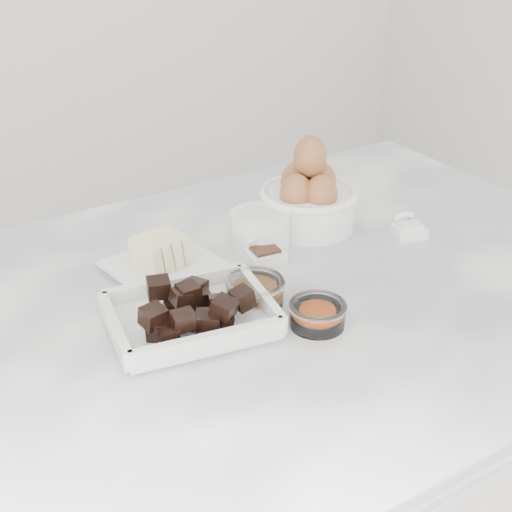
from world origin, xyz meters
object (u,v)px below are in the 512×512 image
(sugar_ramekin, at_px, (260,228))
(vanilla_spoon, at_px, (263,252))
(zest_bowl, at_px, (317,313))
(honey_bowl, at_px, (255,291))
(egg_bowl, at_px, (308,198))
(salt_spoon, at_px, (408,228))
(butter_plate, at_px, (163,260))
(chocolate_dish, at_px, (190,311))

(sugar_ramekin, bearing_deg, vanilla_spoon, -117.40)
(zest_bowl, bearing_deg, sugar_ramekin, 75.99)
(honey_bowl, bearing_deg, egg_bowl, 38.35)
(sugar_ramekin, bearing_deg, salt_spoon, -22.99)
(butter_plate, distance_m, sugar_ramekin, 0.17)
(chocolate_dish, xyz_separation_m, salt_spoon, (0.43, 0.05, -0.01))
(butter_plate, height_order, salt_spoon, butter_plate)
(chocolate_dish, height_order, sugar_ramekin, same)
(vanilla_spoon, bearing_deg, chocolate_dish, -149.99)
(butter_plate, height_order, sugar_ramekin, butter_plate)
(egg_bowl, relative_size, zest_bowl, 2.12)
(zest_bowl, xyz_separation_m, vanilla_spoon, (0.03, 0.19, -0.00))
(egg_bowl, height_order, honey_bowl, egg_bowl)
(honey_bowl, xyz_separation_m, vanilla_spoon, (0.07, 0.10, -0.00))
(butter_plate, xyz_separation_m, salt_spoon, (0.40, -0.10, -0.01))
(chocolate_dish, height_order, vanilla_spoon, chocolate_dish)
(sugar_ramekin, bearing_deg, zest_bowl, -104.01)
(sugar_ramekin, height_order, zest_bowl, sugar_ramekin)
(sugar_ramekin, xyz_separation_m, egg_bowl, (0.11, 0.02, 0.02))
(butter_plate, distance_m, egg_bowl, 0.28)
(chocolate_dish, bearing_deg, butter_plate, 78.24)
(chocolate_dish, bearing_deg, honey_bowl, 3.34)
(zest_bowl, bearing_deg, butter_plate, 115.65)
(vanilla_spoon, bearing_deg, butter_plate, 162.84)
(vanilla_spoon, bearing_deg, zest_bowl, -100.39)
(zest_bowl, height_order, vanilla_spoon, vanilla_spoon)
(chocolate_dish, height_order, honey_bowl, chocolate_dish)
(sugar_ramekin, bearing_deg, chocolate_dish, -143.55)
(sugar_ramekin, relative_size, honey_bowl, 1.14)
(butter_plate, relative_size, sugar_ramekin, 1.81)
(egg_bowl, bearing_deg, sugar_ramekin, -169.81)
(chocolate_dish, relative_size, sugar_ramekin, 2.47)
(chocolate_dish, distance_m, zest_bowl, 0.17)
(vanilla_spoon, height_order, salt_spoon, vanilla_spoon)
(honey_bowl, bearing_deg, butter_plate, 117.11)
(egg_bowl, distance_m, salt_spoon, 0.17)
(honey_bowl, bearing_deg, chocolate_dish, -176.66)
(sugar_ramekin, xyz_separation_m, zest_bowl, (-0.06, -0.23, -0.01))
(salt_spoon, bearing_deg, zest_bowl, -154.13)
(butter_plate, height_order, vanilla_spoon, butter_plate)
(butter_plate, bearing_deg, zest_bowl, -64.35)
(zest_bowl, bearing_deg, egg_bowl, 56.95)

